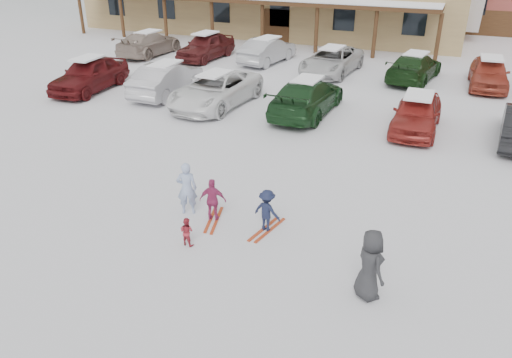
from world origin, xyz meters
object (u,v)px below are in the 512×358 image
at_px(parked_car_8, 206,46).
at_px(parked_car_12, 489,73).
at_px(adult_skier, 187,188).
at_px(parked_car_4, 417,113).
at_px(parked_car_1, 167,79).
at_px(parked_car_7, 149,43).
at_px(toddler_red, 187,231).
at_px(parked_car_11, 414,67).
at_px(child_magenta, 213,200).
at_px(lamp_post, 461,2).
at_px(parked_car_3, 307,97).
at_px(child_navy, 267,211).
at_px(parked_car_10, 332,60).
at_px(parked_car_9, 267,50).
at_px(parked_car_2, 216,90).
at_px(bystander_dark, 370,265).
at_px(parked_car_0, 89,74).

height_order(parked_car_8, parked_car_12, parked_car_8).
xyz_separation_m(adult_skier, parked_car_4, (5.10, 8.82, -0.04)).
bearing_deg(parked_car_1, parked_car_7, -52.01).
height_order(toddler_red, parked_car_11, parked_car_11).
height_order(toddler_red, child_magenta, child_magenta).
bearing_deg(toddler_red, lamp_post, -95.64).
relative_size(parked_car_3, parked_car_8, 1.14).
relative_size(toddler_red, child_navy, 0.65).
distance_m(child_magenta, parked_car_8, 18.81).
distance_m(child_navy, parked_car_10, 16.26).
height_order(parked_car_9, parked_car_11, parked_car_9).
relative_size(adult_skier, child_magenta, 1.23).
bearing_deg(parked_car_3, parked_car_8, -38.68).
height_order(lamp_post, child_navy, lamp_post).
distance_m(toddler_red, parked_car_3, 10.54).
bearing_deg(parked_car_7, toddler_red, 128.55).
xyz_separation_m(child_navy, parked_car_4, (2.77, 8.85, 0.13)).
xyz_separation_m(child_magenta, parked_car_9, (-4.91, 17.10, 0.11)).
height_order(lamp_post, parked_car_3, lamp_post).
height_order(parked_car_3, parked_car_12, parked_car_3).
height_order(parked_car_2, parked_car_8, parked_car_8).
distance_m(bystander_dark, parked_car_10, 18.49).
distance_m(toddler_red, parked_car_12, 18.97).
distance_m(parked_car_3, parked_car_10, 6.92).
relative_size(parked_car_3, parked_car_7, 1.04).
relative_size(parked_car_0, parked_car_1, 1.02).
xyz_separation_m(adult_skier, child_magenta, (0.82, -0.10, -0.14)).
relative_size(adult_skier, parked_car_12, 0.35).
distance_m(parked_car_8, parked_car_10, 7.84).
height_order(parked_car_2, parked_car_12, parked_car_12).
distance_m(parked_car_3, parked_car_9, 9.14).
bearing_deg(lamp_post, parked_car_10, -130.99).
height_order(parked_car_7, parked_car_10, parked_car_7).
relative_size(parked_car_4, parked_car_10, 0.83).
relative_size(adult_skier, parked_car_3, 0.29).
distance_m(parked_car_3, parked_car_4, 4.49).
bearing_deg(lamp_post, parked_car_11, -103.77).
height_order(parked_car_0, parked_car_8, parked_car_0).
bearing_deg(parked_car_3, lamp_post, -108.46).
height_order(parked_car_11, parked_car_12, parked_car_12).
bearing_deg(lamp_post, parked_car_2, -123.22).
relative_size(parked_car_3, parked_car_12, 1.18).
bearing_deg(parked_car_1, parked_car_12, -153.71).
bearing_deg(parked_car_2, child_navy, -51.56).
bearing_deg(parked_car_8, parked_car_0, -99.23).
bearing_deg(bystander_dark, parked_car_7, 1.55).
relative_size(child_magenta, parked_car_11, 0.25).
xyz_separation_m(parked_car_1, parked_car_7, (-5.38, 6.89, -0.03)).
height_order(child_navy, parked_car_2, parked_car_2).
xyz_separation_m(toddler_red, parked_car_10, (-0.78, 17.42, 0.32)).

